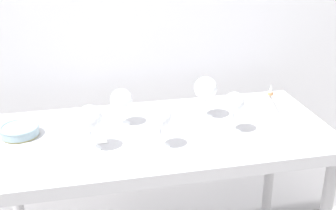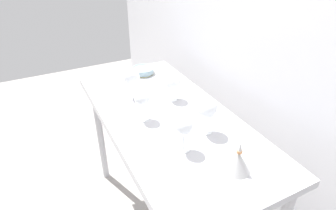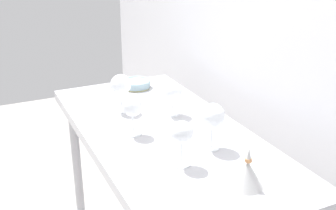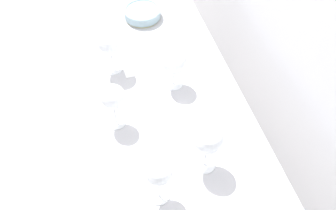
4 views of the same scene
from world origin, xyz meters
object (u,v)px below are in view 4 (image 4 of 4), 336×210
tasting_sheet_upper (151,59)px  wine_glass_near_right (158,173)px  wine_glass_far_left (174,62)px  wine_glass_far_right (207,139)px  tasting_bowl (142,13)px  wine_glass_near_left (110,43)px  wine_glass_near_center (113,98)px

tasting_sheet_upper → wine_glass_near_right: bearing=-12.9°
wine_glass_far_left → wine_glass_far_right: wine_glass_far_right is taller
wine_glass_near_right → tasting_sheet_upper: bearing=167.9°
tasting_sheet_upper → tasting_bowl: bearing=172.6°
wine_glass_near_left → wine_glass_near_center: wine_glass_near_left is taller
wine_glass_near_left → tasting_bowl: (-0.27, 0.18, -0.10)m
wine_glass_far_right → tasting_bowl: bearing=-179.2°
wine_glass_near_right → tasting_sheet_upper: size_ratio=0.75×
wine_glass_far_left → wine_glass_near_left: (-0.14, -0.20, 0.02)m
wine_glass_near_center → wine_glass_far_right: 0.34m
wine_glass_far_right → wine_glass_near_right: bearing=-67.4°
wine_glass_near_center → wine_glass_far_right: wine_glass_far_right is taller
wine_glass_near_left → wine_glass_far_left: bearing=54.6°
wine_glass_near_left → tasting_bowl: 0.34m
wine_glass_near_right → tasting_sheet_upper: (-0.58, 0.12, -0.12)m
wine_glass_far_left → tasting_sheet_upper: wine_glass_far_left is taller
wine_glass_near_right → tasting_bowl: (-0.84, 0.15, -0.10)m
tasting_sheet_upper → tasting_bowl: (-0.26, 0.03, 0.02)m
tasting_sheet_upper → wine_glass_far_right: bearing=3.7°
wine_glass_far_left → wine_glass_far_right: bearing=-0.9°
wine_glass_near_left → wine_glass_far_right: bearing=20.8°
wine_glass_far_right → wine_glass_near_center: bearing=-136.6°
wine_glass_far_left → wine_glass_far_right: 0.36m
wine_glass_near_right → wine_glass_near_left: bearing=-177.4°
wine_glass_near_right → wine_glass_far_right: 0.18m
wine_glass_far_right → tasting_bowl: size_ratio=1.19×
wine_glass_near_left → tasting_bowl: size_ratio=1.15×
wine_glass_near_center → tasting_bowl: (-0.53, 0.22, -0.10)m
wine_glass_near_right → wine_glass_far_left: size_ratio=1.09×
wine_glass_near_left → tasting_sheet_upper: wine_glass_near_left is taller
wine_glass_near_center → tasting_bowl: bearing=157.4°
wine_glass_near_right → tasting_sheet_upper: 0.61m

